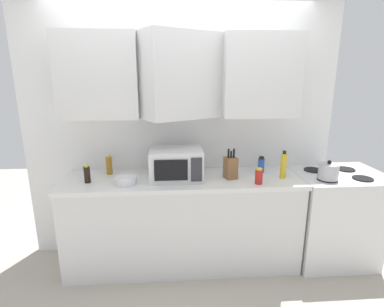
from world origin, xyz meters
name	(u,v)px	position (x,y,z in m)	size (l,w,h in m)	color
wall_back_with_cabinets	(181,103)	(0.00, -0.07, 1.57)	(3.09, 0.63, 2.60)	white
counter_run	(183,221)	(0.00, -0.30, 0.45)	(2.22, 0.63, 0.90)	silver
stove_range	(331,217)	(1.50, -0.32, 0.45)	(0.76, 0.64, 0.91)	silver
kettle	(328,171)	(1.33, -0.46, 0.98)	(0.18, 0.18, 0.18)	#B2B2B7
microwave	(176,164)	(-0.06, -0.32, 1.04)	(0.48, 0.37, 0.28)	silver
knife_block	(230,167)	(0.45, -0.34, 1.00)	(0.12, 0.14, 0.28)	brown
bottle_yellow_mustard	(283,165)	(0.93, -0.37, 1.02)	(0.05, 0.05, 0.26)	gold
bottle_soy_dark	(87,174)	(-0.85, -0.37, 0.98)	(0.06, 0.06, 0.16)	black
bottle_blue_cleaner	(261,165)	(0.78, -0.19, 0.98)	(0.06, 0.06, 0.16)	#2D56B7
bottle_amber_vinegar	(109,165)	(-0.70, -0.14, 0.99)	(0.06, 0.06, 0.19)	#AD701E
bottle_red_sauce	(259,176)	(0.67, -0.51, 0.97)	(0.07, 0.07, 0.14)	red
bowl_ceramic_small	(126,181)	(-0.51, -0.44, 0.94)	(0.18, 0.18, 0.07)	silver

